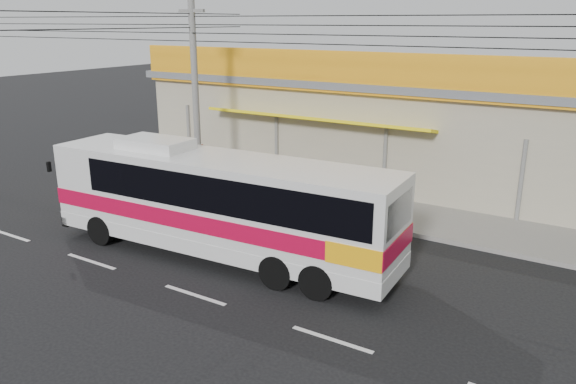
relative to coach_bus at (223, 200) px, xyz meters
The scene contains 8 objects.
ground 2.01m from the coach_bus, 10.11° to the left, with size 120.00×120.00×0.00m, color black.
sidewalk 6.45m from the coach_bus, 82.14° to the left, with size 30.00×3.20×0.15m, color slate.
lane_markings 3.09m from the coach_bus, 70.13° to the right, with size 50.00×0.12×0.01m, color silver, non-canonical shape.
storefront_building 11.73m from the coach_bus, 85.87° to the left, with size 22.60×9.20×5.70m.
coach_bus is the anchor object (origin of this frame).
motorbike_red 10.76m from the coach_bus, 136.98° to the left, with size 0.74×2.14×1.12m, color maroon.
motorbike_dark 14.50m from the coach_bus, 151.04° to the left, with size 0.52×1.85×1.11m, color black.
utility_pole 8.16m from the coach_bus, 136.83° to the left, with size 34.00×14.00×7.95m.
Camera 1 is at (8.98, -12.35, 6.82)m, focal length 35.00 mm.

